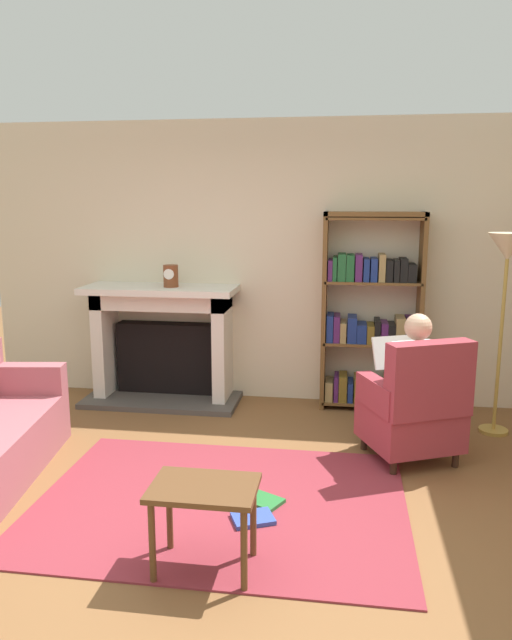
% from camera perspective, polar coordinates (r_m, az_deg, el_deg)
% --- Properties ---
extents(ground, '(14.00, 14.00, 0.00)m').
position_cam_1_polar(ground, '(3.86, -4.32, -19.04)').
color(ground, brown).
extents(back_wall, '(5.60, 0.10, 2.70)m').
position_cam_1_polar(back_wall, '(5.87, 0.97, 5.45)').
color(back_wall, beige).
rests_on(back_wall, ground).
extents(area_rug, '(2.40, 1.80, 0.01)m').
position_cam_1_polar(area_rug, '(4.11, -3.36, -16.90)').
color(area_rug, maroon).
rests_on(area_rug, ground).
extents(fireplace, '(1.50, 0.64, 1.14)m').
position_cam_1_polar(fireplace, '(5.96, -8.76, -1.89)').
color(fireplace, '#4C4742').
rests_on(fireplace, ground).
extents(mantel_clock, '(0.14, 0.14, 0.21)m').
position_cam_1_polar(mantel_clock, '(5.72, -8.10, 4.16)').
color(mantel_clock, brown).
rests_on(mantel_clock, fireplace).
extents(bookshelf, '(0.92, 0.32, 1.85)m').
position_cam_1_polar(bookshelf, '(5.69, 10.84, 0.18)').
color(bookshelf, brown).
rests_on(bookshelf, ground).
extents(armchair_reading, '(0.84, 0.83, 0.97)m').
position_cam_1_polar(armchair_reading, '(4.68, 14.88, -8.09)').
color(armchair_reading, '#331E14').
rests_on(armchair_reading, ground).
extents(seated_reader, '(0.51, 0.60, 1.14)m').
position_cam_1_polar(seated_reader, '(4.72, 14.27, -5.40)').
color(seated_reader, silver).
rests_on(seated_reader, ground).
extents(side_table, '(0.56, 0.39, 0.49)m').
position_cam_1_polar(side_table, '(3.29, -4.96, -16.62)').
color(side_table, brown).
rests_on(side_table, ground).
extents(scattered_books, '(0.33, 0.50, 0.03)m').
position_cam_1_polar(scattered_books, '(3.98, 0.17, -17.61)').
color(scattered_books, '#334CA5').
rests_on(scattered_books, area_rug).
extents(floor_lamp, '(0.32, 0.32, 1.69)m').
position_cam_1_polar(floor_lamp, '(5.28, 22.71, 4.84)').
color(floor_lamp, '#B7933F').
rests_on(floor_lamp, ground).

